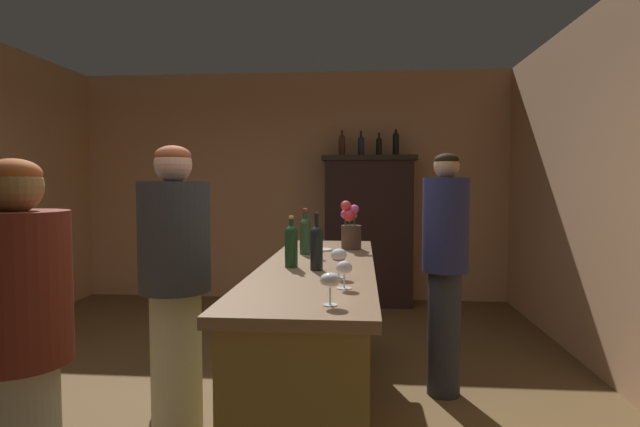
{
  "coord_description": "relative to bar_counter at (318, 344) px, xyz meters",
  "views": [
    {
      "loc": [
        0.88,
        -2.8,
        1.47
      ],
      "look_at": [
        0.59,
        0.66,
        1.26
      ],
      "focal_mm": 28.31,
      "sensor_mm": 36.0,
      "label": 1
    }
  ],
  "objects": [
    {
      "name": "bar_counter",
      "position": [
        0.0,
        0.0,
        0.0
      ],
      "size": [
        0.67,
        2.47,
        0.98
      ],
      "color": "olive",
      "rests_on": "ground"
    },
    {
      "name": "display_bottle_midleft",
      "position": [
        0.25,
        3.08,
        1.43
      ],
      "size": [
        0.07,
        0.07,
        0.3
      ],
      "color": "#1E293C",
      "rests_on": "display_cabinet"
    },
    {
      "name": "patron_near_entrance",
      "position": [
        -0.79,
        -0.25,
        0.42
      ],
      "size": [
        0.4,
        0.4,
        1.68
      ],
      "rotation": [
        0.0,
        0.0,
        0.16
      ],
      "color": "#ADAB89",
      "rests_on": "ground"
    },
    {
      "name": "display_bottle_midright",
      "position": [
        0.66,
        3.08,
        1.45
      ],
      "size": [
        0.07,
        0.07,
        0.33
      ],
      "color": "black",
      "rests_on": "display_cabinet"
    },
    {
      "name": "wine_bottle_malbec",
      "position": [
        0.01,
        -0.21,
        0.62
      ],
      "size": [
        0.07,
        0.07,
        0.32
      ],
      "color": "black",
      "rests_on": "bar_counter"
    },
    {
      "name": "wine_bottle_merlot",
      "position": [
        -0.14,
        -0.13,
        0.62
      ],
      "size": [
        0.07,
        0.07,
        0.3
      ],
      "color": "#1B3C1D",
      "rests_on": "bar_counter"
    },
    {
      "name": "display_bottle_left",
      "position": [
        0.02,
        3.08,
        1.44
      ],
      "size": [
        0.08,
        0.08,
        0.3
      ],
      "color": "#4E2A1C",
      "rests_on": "display_cabinet"
    },
    {
      "name": "cheese_plate",
      "position": [
        -0.03,
        0.61,
        0.49
      ],
      "size": [
        0.16,
        0.16,
        0.01
      ],
      "primitive_type": "cylinder",
      "color": "white",
      "rests_on": "bar_counter"
    },
    {
      "name": "wine_glass_mid",
      "position": [
        -0.04,
        0.25,
        0.6
      ],
      "size": [
        0.07,
        0.07,
        0.16
      ],
      "color": "white",
      "rests_on": "bar_counter"
    },
    {
      "name": "patron_tall",
      "position": [
        -1.03,
        -1.21,
        0.35
      ],
      "size": [
        0.38,
        0.38,
        1.56
      ],
      "rotation": [
        0.0,
        0.0,
        1.11
      ],
      "color": "#ACAD9B",
      "rests_on": "ground"
    },
    {
      "name": "bartender",
      "position": [
        0.83,
        0.5,
        0.43
      ],
      "size": [
        0.31,
        0.31,
        1.67
      ],
      "rotation": [
        0.0,
        0.0,
        3.3
      ],
      "color": "#272A34",
      "rests_on": "ground"
    },
    {
      "name": "display_bottle_center",
      "position": [
        0.46,
        3.08,
        1.42
      ],
      "size": [
        0.07,
        0.07,
        0.29
      ],
      "color": "black",
      "rests_on": "display_cabinet"
    },
    {
      "name": "wine_glass_rear",
      "position": [
        0.18,
        -0.69,
        0.58
      ],
      "size": [
        0.07,
        0.07,
        0.13
      ],
      "color": "white",
      "rests_on": "bar_counter"
    },
    {
      "name": "patron_redhead",
      "position": [
        -1.14,
        0.69,
        0.35
      ],
      "size": [
        0.31,
        0.31,
        1.53
      ],
      "rotation": [
        0.0,
        0.0,
        -0.2
      ],
      "color": "#273729",
      "rests_on": "ground"
    },
    {
      "name": "wall_back",
      "position": [
        -0.61,
        3.4,
        0.93
      ],
      "size": [
        5.46,
        0.12,
        2.85
      ],
      "primitive_type": "cube",
      "color": "tan",
      "rests_on": "ground"
    },
    {
      "name": "flower_arrangement",
      "position": [
        0.18,
        0.7,
        0.64
      ],
      "size": [
        0.15,
        0.17,
        0.36
      ],
      "color": "#452E23",
      "rests_on": "bar_counter"
    },
    {
      "name": "wine_bottle_riesling",
      "position": [
        -0.13,
        0.42,
        0.62
      ],
      "size": [
        0.08,
        0.08,
        0.31
      ],
      "color": "#203D22",
      "rests_on": "bar_counter"
    },
    {
      "name": "wine_glass_spare",
      "position": [
        0.14,
        -1.02,
        0.59
      ],
      "size": [
        0.08,
        0.08,
        0.13
      ],
      "color": "white",
      "rests_on": "bar_counter"
    },
    {
      "name": "wine_glass_front",
      "position": [
        0.14,
        -0.43,
        0.6
      ],
      "size": [
        0.08,
        0.08,
        0.15
      ],
      "color": "white",
      "rests_on": "bar_counter"
    },
    {
      "name": "display_cabinet",
      "position": [
        0.34,
        3.08,
        0.44
      ],
      "size": [
        1.11,
        0.46,
        1.8
      ],
      "color": "black",
      "rests_on": "ground"
    }
  ]
}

